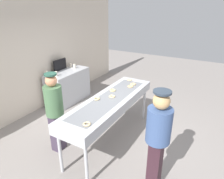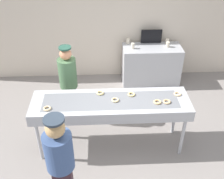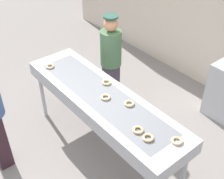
{
  "view_description": "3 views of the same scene",
  "coord_description": "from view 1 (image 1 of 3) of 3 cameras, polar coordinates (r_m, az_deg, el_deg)",
  "views": [
    {
      "loc": [
        -3.1,
        -1.84,
        2.72
      ],
      "look_at": [
        0.04,
        -0.02,
        1.17
      ],
      "focal_mm": 32.55,
      "sensor_mm": 36.0,
      "label": 1
    },
    {
      "loc": [
        -0.14,
        -3.52,
        3.64
      ],
      "look_at": [
        0.03,
        0.12,
        1.13
      ],
      "focal_mm": 43.65,
      "sensor_mm": 36.0,
      "label": 2
    },
    {
      "loc": [
        2.37,
        -1.78,
        3.3
      ],
      "look_at": [
        0.09,
        0.09,
        1.09
      ],
      "focal_mm": 47.91,
      "sensor_mm": 36.0,
      "label": 3
    }
  ],
  "objects": [
    {
      "name": "plain_donut_3",
      "position": [
        4.69,
        5.96,
        1.52
      ],
      "size": [
        0.17,
        0.17,
        0.03
      ],
      "primitive_type": "torus",
      "rotation": [
        0.0,
        0.0,
        0.94
      ],
      "color": "#EBC287",
      "rests_on": "fryer_conveyor"
    },
    {
      "name": "plain_donut_4",
      "position": [
        4.33,
        0.22,
        -0.21
      ],
      "size": [
        0.17,
        0.17,
        0.03
      ],
      "primitive_type": "torus",
      "rotation": [
        0.0,
        0.0,
        1.06
      ],
      "color": "#EACF86",
      "rests_on": "fryer_conveyor"
    },
    {
      "name": "plain_donut_1",
      "position": [
        4.56,
        5.18,
        0.92
      ],
      "size": [
        0.17,
        0.17,
        0.03
      ],
      "primitive_type": "torus",
      "rotation": [
        0.0,
        0.0,
        1.0
      ],
      "color": "#F8C782",
      "rests_on": "fryer_conveyor"
    },
    {
      "name": "plain_donut_0",
      "position": [
        3.97,
        -4.34,
        -2.58
      ],
      "size": [
        0.13,
        0.13,
        0.03
      ],
      "primitive_type": "torus",
      "rotation": [
        0.0,
        0.0,
        1.55
      ],
      "color": "#E5CE87",
      "rests_on": "fryer_conveyor"
    },
    {
      "name": "plain_donut_2",
      "position": [
        4.05,
        -0.0,
        -1.96
      ],
      "size": [
        0.17,
        0.17,
        0.03
      ],
      "primitive_type": "torus",
      "rotation": [
        0.0,
        0.0,
        0.58
      ],
      "color": "beige",
      "rests_on": "fryer_conveyor"
    },
    {
      "name": "ground_plane",
      "position": [
        4.52,
        -0.47,
        -13.95
      ],
      "size": [
        16.0,
        16.0,
        0.0
      ],
      "primitive_type": "plane",
      "color": "gray"
    },
    {
      "name": "customer_waiting",
      "position": [
        3.05,
        12.75,
        -12.55
      ],
      "size": [
        0.36,
        0.36,
        1.67
      ],
      "rotation": [
        0.0,
        0.0,
        0.13
      ],
      "color": "#382028",
      "rests_on": "ground"
    },
    {
      "name": "paper_cup_2",
      "position": [
        6.32,
        -11.58,
        6.7
      ],
      "size": [
        0.08,
        0.08,
        0.13
      ],
      "primitive_type": "cylinder",
      "color": "beige",
      "rests_on": "prep_counter"
    },
    {
      "name": "paper_cup_0",
      "position": [
        5.6,
        -15.45,
        4.25
      ],
      "size": [
        0.08,
        0.08,
        0.13
      ],
      "primitive_type": "cylinder",
      "color": "beige",
      "rests_on": "prep_counter"
    },
    {
      "name": "back_wall",
      "position": [
        5.49,
        -23.86,
        7.55
      ],
      "size": [
        8.0,
        0.12,
        2.87
      ],
      "primitive_type": "cube",
      "color": "beige",
      "rests_on": "ground"
    },
    {
      "name": "menu_display",
      "position": [
        6.08,
        -14.43,
        6.76
      ],
      "size": [
        0.48,
        0.04,
        0.32
      ],
      "primitive_type": "cube",
      "color": "black",
      "rests_on": "prep_counter"
    },
    {
      "name": "paper_cup_3",
      "position": [
        5.75,
        -17.92,
        4.42
      ],
      "size": [
        0.08,
        0.08,
        0.13
      ],
      "primitive_type": "cylinder",
      "color": "beige",
      "rests_on": "prep_counter"
    },
    {
      "name": "plain_donut_5",
      "position": [
        4.96,
        4.92,
        2.77
      ],
      "size": [
        0.14,
        0.14,
        0.03
      ],
      "primitive_type": "torus",
      "rotation": [
        0.0,
        0.0,
        3.02
      ],
      "color": "#F7CD94",
      "rests_on": "fryer_conveyor"
    },
    {
      "name": "prep_counter",
      "position": [
        6.12,
        -12.18,
        0.88
      ],
      "size": [
        1.33,
        0.6,
        0.93
      ],
      "primitive_type": "cube",
      "color": "#B7BABF",
      "rests_on": "ground"
    },
    {
      "name": "paper_cup_1",
      "position": [
        6.19,
        -10.49,
        6.44
      ],
      "size": [
        0.08,
        0.08,
        0.13
      ],
      "primitive_type": "cylinder",
      "color": "beige",
      "rests_on": "prep_counter"
    },
    {
      "name": "fryer_conveyor",
      "position": [
        4.04,
        -0.51,
        -3.76
      ],
      "size": [
        2.58,
        0.7,
        0.99
      ],
      "color": "#B7BABF",
      "rests_on": "ground"
    },
    {
      "name": "worker_baker",
      "position": [
        3.95,
        -15.82,
        -5.33
      ],
      "size": [
        0.33,
        0.33,
        1.6
      ],
      "rotation": [
        0.0,
        0.0,
        3.25
      ],
      "color": "#3F3447",
      "rests_on": "ground"
    },
    {
      "name": "plain_donut_6",
      "position": [
        3.19,
        -7.09,
        -9.61
      ],
      "size": [
        0.16,
        0.16,
        0.03
      ],
      "primitive_type": "torus",
      "rotation": [
        0.0,
        0.0,
        2.75
      ],
      "color": "beige",
      "rests_on": "fryer_conveyor"
    }
  ]
}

